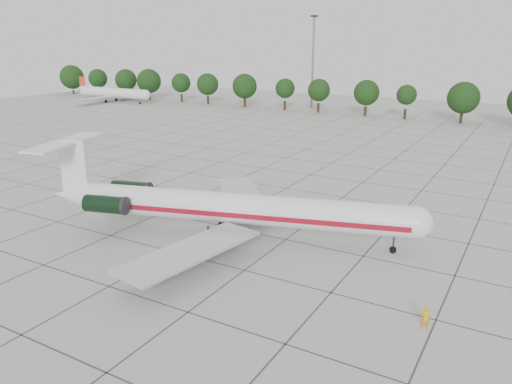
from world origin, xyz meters
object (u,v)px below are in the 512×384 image
bg_airliner_a (112,93)px  main_airliner (221,207)px  ground_crew (425,317)px  floodlight_mast (313,57)px

bg_airliner_a → main_airliner: bearing=-39.6°
ground_crew → bg_airliner_a: size_ratio=0.06×
bg_airliner_a → floodlight_mast: 64.18m
ground_crew → bg_airliner_a: bg_airliner_a is taller
main_airliner → ground_crew: main_airliner is taller
ground_crew → main_airliner: bearing=-33.0°
main_airliner → bg_airliner_a: main_airliner is taller
main_airliner → bg_airliner_a: 120.22m
bg_airliner_a → floodlight_mast: bearing=16.5°
ground_crew → bg_airliner_a: bearing=-51.5°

